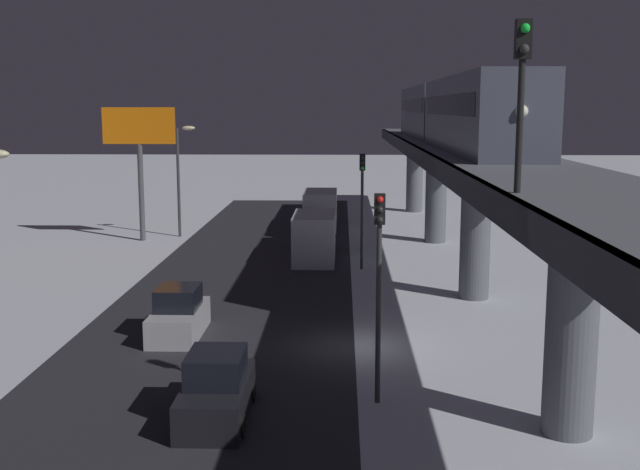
% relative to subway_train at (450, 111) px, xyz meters
% --- Properties ---
extents(ground_plane, '(240.00, 240.00, 0.00)m').
position_rel_subway_train_xyz_m(ground_plane, '(5.79, 17.60, -8.67)').
color(ground_plane, silver).
extents(avenue_asphalt, '(11.00, 92.85, 0.01)m').
position_rel_subway_train_xyz_m(avenue_asphalt, '(11.23, 17.60, -8.67)').
color(avenue_asphalt, '#28282D').
rests_on(avenue_asphalt, ground_plane).
extents(elevated_railway, '(5.00, 92.85, 6.89)m').
position_rel_subway_train_xyz_m(elevated_railway, '(0.09, 17.60, -2.72)').
color(elevated_railway, slate).
rests_on(elevated_railway, ground_plane).
extents(subway_train, '(2.94, 36.87, 3.40)m').
position_rel_subway_train_xyz_m(subway_train, '(0.00, 0.00, 0.00)').
color(subway_train, '#4C5160').
rests_on(subway_train, elevated_railway).
extents(rail_signal, '(0.36, 0.41, 4.00)m').
position_rel_subway_train_xyz_m(rail_signal, '(2.08, 27.39, 0.95)').
color(rail_signal, black).
rests_on(rail_signal, elevated_railway).
extents(sedan_black, '(1.91, 4.19, 1.97)m').
position_rel_subway_train_xyz_m(sedan_black, '(9.83, 24.54, -7.89)').
color(sedan_black, black).
rests_on(sedan_black, ground_plane).
extents(sedan_silver_2, '(1.80, 4.12, 1.97)m').
position_rel_subway_train_xyz_m(sedan_silver_2, '(12.63, 16.39, -7.87)').
color(sedan_silver_2, '#B2B2B7').
rests_on(sedan_silver_2, ground_plane).
extents(box_truck, '(2.40, 7.40, 2.80)m').
position_rel_subway_train_xyz_m(box_truck, '(7.83, 0.27, -7.32)').
color(box_truck, '#2D6038').
rests_on(box_truck, ground_plane).
extents(delivery_van, '(2.40, 7.40, 2.80)m').
position_rel_subway_train_xyz_m(delivery_van, '(7.83, -12.27, -7.32)').
color(delivery_van, black).
rests_on(delivery_van, ground_plane).
extents(traffic_light_near, '(0.32, 0.44, 6.40)m').
position_rel_subway_train_xyz_m(traffic_light_near, '(5.13, 23.22, -4.47)').
color(traffic_light_near, '#2D2D2D').
rests_on(traffic_light_near, ground_plane).
extents(traffic_light_mid, '(0.32, 0.44, 6.40)m').
position_rel_subway_train_xyz_m(traffic_light_mid, '(5.13, 3.39, -4.47)').
color(traffic_light_mid, '#2D2D2D').
rests_on(traffic_light_mid, ground_plane).
extents(commercial_billboard, '(4.80, 0.36, 8.90)m').
position_rel_subway_train_xyz_m(commercial_billboard, '(19.69, -5.68, -1.84)').
color(commercial_billboard, '#4C4C51').
rests_on(commercial_billboard, ground_plane).
extents(street_lamp_far, '(1.35, 0.44, 7.65)m').
position_rel_subway_train_xyz_m(street_lamp_far, '(17.30, -7.40, -3.86)').
color(street_lamp_far, '#38383D').
rests_on(street_lamp_far, ground_plane).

